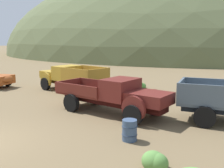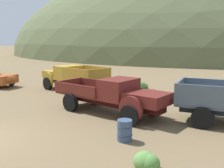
{
  "view_description": "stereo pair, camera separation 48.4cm",
  "coord_description": "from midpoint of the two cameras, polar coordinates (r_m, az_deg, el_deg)",
  "views": [
    {
      "loc": [
        9.32,
        -4.78,
        3.82
      ],
      "look_at": [
        0.91,
        8.31,
        1.18
      ],
      "focal_mm": 41.76,
      "sensor_mm": 36.0,
      "label": 1
    },
    {
      "loc": [
        9.73,
        -4.51,
        3.82
      ],
      "look_at": [
        0.91,
        8.31,
        1.18
      ],
      "focal_mm": 41.76,
      "sensor_mm": 36.0,
      "label": 2
    }
  ],
  "objects": [
    {
      "name": "truck_oxblood",
      "position": [
        13.32,
        0.51,
        -2.64
      ],
      "size": [
        6.53,
        2.68,
        1.89
      ],
      "rotation": [
        0.0,
        0.0,
        -0.07
      ],
      "color": "black",
      "rests_on": "ground"
    },
    {
      "name": "oil_drum_spare",
      "position": [
        10.12,
        2.48,
        -10.07
      ],
      "size": [
        0.61,
        0.61,
        0.82
      ],
      "color": "#384C6B",
      "rests_on": "ground"
    },
    {
      "name": "bush_front_right",
      "position": [
        8.31,
        7.73,
        -16.55
      ],
      "size": [
        0.85,
        0.67,
        0.63
      ],
      "color": "#5B8E42",
      "rests_on": "ground"
    },
    {
      "name": "truck_mustard",
      "position": [
        20.1,
        -10.26,
        1.44
      ],
      "size": [
        6.14,
        3.08,
        1.91
      ],
      "rotation": [
        0.0,
        0.0,
        2.99
      ],
      "color": "#593D12",
      "rests_on": "ground"
    },
    {
      "name": "bush_front_left",
      "position": [
        21.08,
        5.6,
        -0.42
      ],
      "size": [
        0.91,
        0.82,
        0.69
      ],
      "color": "#4C8438",
      "rests_on": "ground"
    },
    {
      "name": "hill_far_left",
      "position": [
        76.4,
        11.35,
        6.57
      ],
      "size": [
        96.35,
        77.73,
        42.69
      ],
      "primitive_type": "ellipsoid",
      "color": "#56603D",
      "rests_on": "ground"
    }
  ]
}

